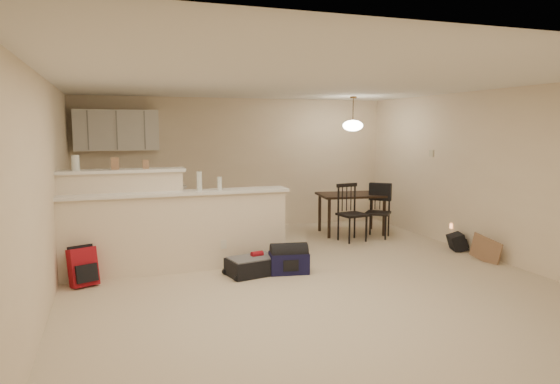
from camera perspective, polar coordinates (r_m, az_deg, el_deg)
name	(u,v)px	position (r m, az deg, el deg)	size (l,w,h in m)	color
room	(305,183)	(6.31, 2.91, 1.07)	(7.00, 7.02, 2.50)	beige
breakfast_bar	(157,227)	(6.96, -13.83, -3.89)	(3.08, 0.58, 1.39)	beige
upper_cabinets	(117,130)	(9.15, -18.18, 6.73)	(1.40, 0.34, 0.70)	white
kitchen_counter	(132,213)	(9.15, -16.55, -2.34)	(1.80, 0.60, 0.90)	white
thermostat	(432,153)	(9.10, 16.93, 4.26)	(0.02, 0.12, 0.12)	beige
jar	(75,163)	(6.97, -22.34, 3.10)	(0.10, 0.10, 0.20)	silver
cereal_box	(115,164)	(6.96, -18.34, 3.11)	(0.10, 0.07, 0.16)	#926A4B
small_box	(146,164)	(6.98, -15.10, 3.07)	(0.08, 0.06, 0.12)	#926A4B
bottle_a	(199,181)	(6.86, -9.21, 1.23)	(0.07, 0.07, 0.26)	silver
bottle_b	(220,183)	(6.92, -6.91, 0.99)	(0.06, 0.06, 0.18)	silver
dining_table	(351,199)	(9.24, 8.17, -0.75)	(1.28, 0.95, 0.74)	black
pendant_lamp	(353,125)	(9.15, 8.32, 7.58)	(0.36, 0.36, 0.62)	brown
dining_chair_near	(352,213)	(8.65, 8.27, -2.37)	(0.43, 0.41, 0.98)	black
dining_chair_far	(378,211)	(9.02, 11.14, -2.19)	(0.41, 0.39, 0.94)	black
suitcase	(253,266)	(6.71, -3.12, -8.48)	(0.66, 0.43, 0.22)	black
red_backpack	(83,267)	(6.67, -21.60, -7.98)	(0.31, 0.20, 0.47)	maroon
navy_duffel	(289,263)	(6.76, 1.02, -8.09)	(0.52, 0.28, 0.28)	#121138
black_daypack	(457,242)	(8.46, 19.57, -5.44)	(0.30, 0.21, 0.26)	black
cardboard_sheet	(486,250)	(7.87, 22.45, -6.12)	(0.48, 0.02, 0.36)	#926A4B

